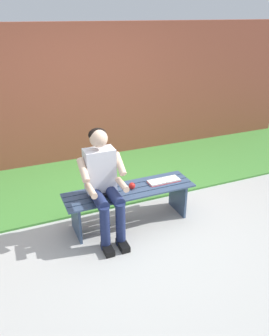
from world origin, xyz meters
The scene contains 7 objects.
ground_plane centered at (0.99, 1.00, -0.02)m, with size 10.00×7.00×0.04m, color #B2B2AD.
grass_strip centered at (0.00, -1.35, 0.01)m, with size 9.00×1.95×0.03m, color #478C38.
brick_wall centered at (0.50, -2.27, 1.14)m, with size 9.50×0.24×2.27m, color #9E4C38.
bench_near centered at (0.00, 0.00, 0.35)m, with size 1.60×0.46×0.47m.
person_seated centered at (0.35, 0.10, 0.70)m, with size 0.50×0.69×1.27m.
apple centered at (-0.03, 0.00, 0.51)m, with size 0.08×0.08×0.08m, color red.
book_open centered at (-0.47, -0.02, 0.48)m, with size 0.41×0.16×0.02m.
Camera 1 is at (1.30, 3.24, 2.40)m, focal length 35.35 mm.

